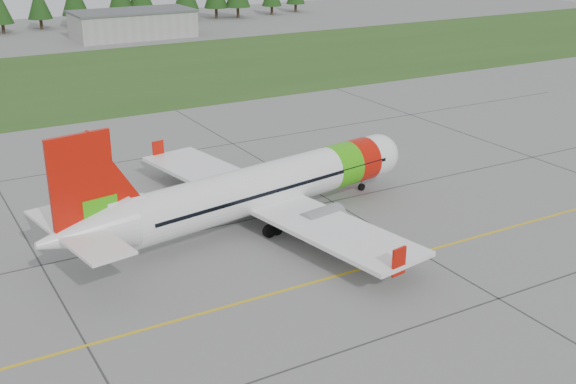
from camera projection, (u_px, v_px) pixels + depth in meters
ground at (376, 340)px, 42.71m from camera, size 320.00×320.00×0.00m
aircraft at (262, 188)px, 58.27m from camera, size 33.86×31.58×10.31m
grass_strip at (52, 83)px, 109.06m from camera, size 320.00×50.00×0.03m
taxi_guideline at (306, 285)px, 49.18m from camera, size 120.00×0.25×0.02m
hangar_east at (133, 25)px, 148.94m from camera, size 24.00×12.00×5.20m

